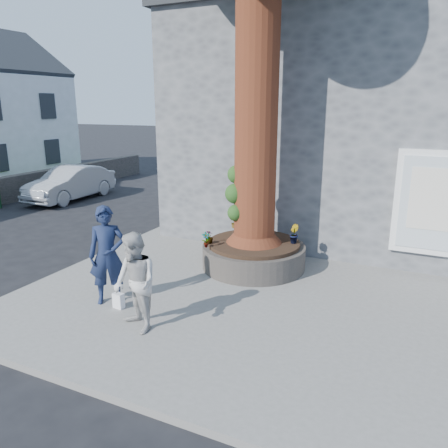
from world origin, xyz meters
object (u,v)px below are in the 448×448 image
at_px(woman, 135,283).
at_px(planter, 254,255).
at_px(man, 107,255).
at_px(car_silver, 71,183).

bearing_deg(woman, planter, 107.03).
height_order(planter, man, man).
height_order(man, car_silver, man).
relative_size(planter, man, 1.25).
bearing_deg(planter, woman, -101.00).
xyz_separation_m(planter, man, (-1.76, -2.82, 0.62)).
bearing_deg(car_silver, woman, -43.20).
distance_m(planter, man, 3.38).
distance_m(woman, car_silver, 11.65).
distance_m(man, woman, 1.26).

